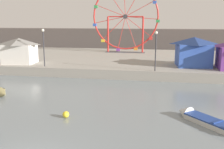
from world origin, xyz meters
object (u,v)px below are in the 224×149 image
object	(u,v)px
motorboat_pale_grey	(201,118)
mooring_buoy_orange	(66,114)
ferris_wheel_red_frame	(125,18)
carnival_booth_white_ticket	(19,50)
promenade_lamp_far	(44,42)
promenade_lamp_near	(156,45)
carnival_booth_blue_tent	(193,51)

from	to	relation	value
motorboat_pale_grey	mooring_buoy_orange	xyz separation A→B (m)	(-8.70, -0.91, 0.01)
motorboat_pale_grey	ferris_wheel_red_frame	xyz separation A→B (m)	(-8.53, 26.53, 6.40)
carnival_booth_white_ticket	promenade_lamp_far	world-z (taller)	promenade_lamp_far
promenade_lamp_near	mooring_buoy_orange	distance (m)	13.75
motorboat_pale_grey	promenade_lamp_near	size ratio (longest dim) A/B	0.97
motorboat_pale_grey	mooring_buoy_orange	distance (m)	8.75
motorboat_pale_grey	promenade_lamp_near	bearing A→B (deg)	-25.91
motorboat_pale_grey	carnival_booth_blue_tent	bearing A→B (deg)	-45.81
ferris_wheel_red_frame	promenade_lamp_far	bearing A→B (deg)	-116.39
carnival_booth_blue_tent	promenade_lamp_far	bearing A→B (deg)	-173.97
carnival_booth_blue_tent	motorboat_pale_grey	bearing A→B (deg)	-98.90
carnival_booth_white_ticket	promenade_lamp_far	bearing A→B (deg)	-26.42
ferris_wheel_red_frame	carnival_booth_blue_tent	size ratio (longest dim) A/B	2.53
carnival_booth_white_ticket	carnival_booth_blue_tent	bearing A→B (deg)	-0.42
carnival_booth_white_ticket	ferris_wheel_red_frame	bearing A→B (deg)	44.32
motorboat_pale_grey	carnival_booth_white_ticket	distance (m)	23.95
ferris_wheel_red_frame	mooring_buoy_orange	xyz separation A→B (m)	(-0.17, -27.44, -6.39)
mooring_buoy_orange	carnival_booth_white_ticket	bearing A→B (deg)	128.22
carnival_booth_blue_tent	mooring_buoy_orange	xyz separation A→B (m)	(-9.70, -15.93, -2.57)
motorboat_pale_grey	carnival_booth_white_ticket	xyz separation A→B (m)	(-19.82, 13.21, 2.45)
carnival_booth_white_ticket	promenade_lamp_near	xyz separation A→B (m)	(16.59, -2.01, 1.08)
carnival_booth_white_ticket	promenade_lamp_far	distance (m)	4.37
mooring_buoy_orange	carnival_booth_blue_tent	bearing A→B (deg)	58.66
carnival_booth_blue_tent	promenade_lamp_near	size ratio (longest dim) A/B	1.06
promenade_lamp_near	ferris_wheel_red_frame	bearing A→B (deg)	109.05
mooring_buoy_orange	motorboat_pale_grey	bearing A→B (deg)	5.98
motorboat_pale_grey	ferris_wheel_red_frame	bearing A→B (deg)	-24.19
motorboat_pale_grey	promenade_lamp_near	xyz separation A→B (m)	(-3.23, 11.20, 3.53)
ferris_wheel_red_frame	carnival_booth_blue_tent	distance (m)	15.42
motorboat_pale_grey	carnival_booth_white_ticket	size ratio (longest dim) A/B	0.94
mooring_buoy_orange	promenade_lamp_far	bearing A→B (deg)	119.68
carnival_booth_white_ticket	promenade_lamp_near	size ratio (longest dim) A/B	1.02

